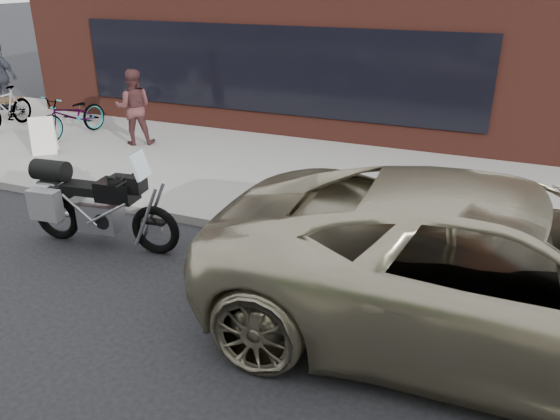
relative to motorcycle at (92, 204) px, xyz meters
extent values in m
plane|color=black|center=(2.16, -2.85, -0.66)|extent=(120.00, 120.00, 0.00)
cube|color=gray|center=(2.16, 4.15, -0.59)|extent=(44.00, 6.00, 0.15)
cube|color=#51231A|center=(0.16, 11.15, 1.59)|extent=(14.00, 10.00, 4.50)
cube|color=black|center=(0.16, 6.12, 1.04)|extent=(10.00, 0.08, 2.00)
torus|color=black|center=(-0.68, -0.04, -0.29)|extent=(0.76, 0.20, 0.75)
torus|color=black|center=(0.99, 0.13, -0.29)|extent=(0.76, 0.20, 0.75)
cube|color=#B7B7BC|center=(0.10, 0.04, -0.19)|extent=(0.65, 0.40, 0.42)
cube|color=black|center=(0.44, 0.07, 0.25)|extent=(0.59, 0.41, 0.29)
cube|color=black|center=(-0.12, 0.01, 0.23)|extent=(0.64, 0.37, 0.13)
cube|color=black|center=(-0.51, -0.03, 0.14)|extent=(0.36, 0.28, 0.16)
cube|color=black|center=(0.77, 0.10, 0.40)|extent=(0.23, 0.29, 0.25)
cube|color=silver|center=(0.85, 0.11, 0.68)|extent=(0.19, 0.35, 0.37)
cylinder|color=black|center=(0.69, 0.10, 0.48)|extent=(0.11, 0.78, 0.03)
cube|color=#B7B7BC|center=(-0.64, -0.04, 0.30)|extent=(0.35, 0.37, 0.03)
cube|color=slate|center=(-0.57, -0.32, 0.03)|extent=(0.49, 0.25, 0.45)
cylinder|color=black|center=(-0.64, -0.04, 0.46)|extent=(0.57, 0.37, 0.31)
cylinder|color=#B7B7BC|center=(-0.36, 0.17, -0.27)|extent=(0.63, 0.15, 0.22)
imported|color=tan|center=(5.66, -0.25, 0.24)|extent=(6.54, 3.15, 1.79)
imported|color=gray|center=(-4.11, 4.20, 0.00)|extent=(0.93, 2.00, 1.01)
imported|color=gray|center=(-6.22, 4.18, -0.01)|extent=(0.57, 1.71, 1.01)
cube|color=white|center=(-3.70, 2.81, -0.11)|extent=(0.54, 0.51, 0.80)
cube|color=white|center=(-3.84, 2.98, -0.11)|extent=(0.54, 0.51, 0.80)
cylinder|color=black|center=(-7.21, 5.18, -0.31)|extent=(0.07, 0.07, 0.40)
cylinder|color=#463220|center=(-7.21, 5.18, -0.09)|extent=(0.79, 0.79, 0.04)
imported|color=#512B2C|center=(-2.34, 4.26, 0.34)|extent=(1.03, 0.96, 1.69)
imported|color=#333541|center=(-7.84, 5.63, 0.44)|extent=(1.12, 0.48, 1.90)
camera|label=1|loc=(5.37, -5.75, 3.13)|focal=35.00mm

